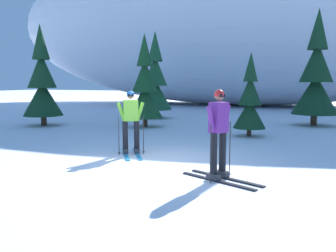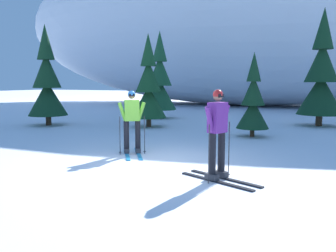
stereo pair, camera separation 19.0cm
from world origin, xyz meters
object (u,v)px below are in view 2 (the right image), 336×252
(pine_tree_far_left, at_px, (47,84))
(pine_tree_center, at_px, (148,88))
(pine_tree_far_right, at_px, (321,77))
(pine_tree_center_right, at_px, (253,102))
(skier_lime_jacket, at_px, (132,121))
(pine_tree_center_left, at_px, (160,82))
(skier_purple_jacket, at_px, (218,133))

(pine_tree_far_left, height_order, pine_tree_center, pine_tree_far_left)
(pine_tree_far_right, bearing_deg, pine_tree_center_right, -116.70)
(pine_tree_far_right, bearing_deg, pine_tree_center, -154.03)
(pine_tree_center_right, relative_size, pine_tree_far_right, 0.59)
(pine_tree_far_left, bearing_deg, skier_lime_jacket, -30.88)
(pine_tree_center, distance_m, pine_tree_center_right, 4.88)
(pine_tree_center_left, distance_m, pine_tree_center, 3.78)
(pine_tree_center_left, bearing_deg, skier_lime_jacket, -69.32)
(skier_lime_jacket, relative_size, pine_tree_far_right, 0.34)
(pine_tree_center_left, bearing_deg, pine_tree_far_right, -1.45)
(pine_tree_far_left, relative_size, pine_tree_center, 1.12)
(pine_tree_center, bearing_deg, pine_tree_far_right, 25.97)
(skier_purple_jacket, xyz_separation_m, pine_tree_far_right, (1.79, 10.38, 1.23))
(pine_tree_far_left, xyz_separation_m, pine_tree_far_right, (11.44, 4.77, 0.28))
(pine_tree_far_left, height_order, pine_tree_center_right, pine_tree_far_left)
(pine_tree_far_left, bearing_deg, pine_tree_center_right, 2.57)
(pine_tree_far_left, distance_m, pine_tree_center, 4.71)
(pine_tree_center_right, bearing_deg, pine_tree_center_left, 142.29)
(skier_lime_jacket, relative_size, skier_purple_jacket, 0.95)
(skier_lime_jacket, height_order, pine_tree_center, pine_tree_center)
(skier_lime_jacket, distance_m, pine_tree_center_right, 5.12)
(skier_purple_jacket, xyz_separation_m, pine_tree_far_left, (-9.65, 5.61, 0.95))
(skier_purple_jacket, xyz_separation_m, pine_tree_center_right, (-0.40, 6.02, 0.32))
(skier_purple_jacket, height_order, pine_tree_center, pine_tree_center)
(skier_purple_jacket, bearing_deg, pine_tree_far_right, 80.20)
(pine_tree_center_right, xyz_separation_m, pine_tree_far_right, (2.19, 4.36, 0.91))
(skier_lime_jacket, xyz_separation_m, pine_tree_far_right, (4.69, 8.81, 1.27))
(pine_tree_center_left, relative_size, pine_tree_center, 1.15)
(pine_tree_center_right, distance_m, pine_tree_far_right, 4.96)
(skier_lime_jacket, distance_m, pine_tree_far_right, 10.06)
(pine_tree_far_left, height_order, pine_tree_center_left, pine_tree_center_left)
(skier_purple_jacket, relative_size, pine_tree_far_left, 0.41)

